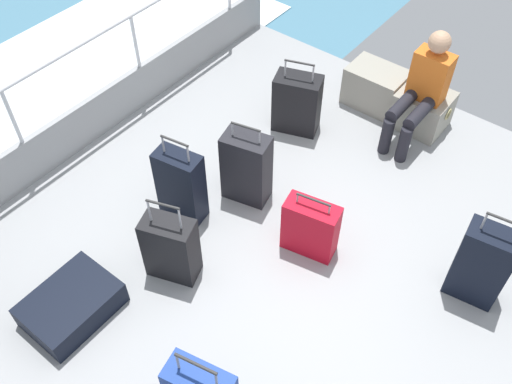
% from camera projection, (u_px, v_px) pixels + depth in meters
% --- Properties ---
extents(ground_plane, '(4.40, 5.20, 0.06)m').
position_uv_depth(ground_plane, '(272.00, 250.00, 4.66)').
color(ground_plane, '#939699').
extents(gunwale_port, '(0.06, 5.20, 0.45)m').
position_uv_depth(gunwale_port, '(90.00, 120.00, 5.36)').
color(gunwale_port, '#939699').
rests_on(gunwale_port, ground_plane).
extents(railing_port, '(0.04, 4.20, 1.02)m').
position_uv_depth(railing_port, '(77.00, 72.00, 4.95)').
color(railing_port, silver).
rests_on(railing_port, ground_plane).
extents(sea_wake, '(12.00, 12.00, 0.01)m').
position_uv_depth(sea_wake, '(17.00, 106.00, 6.37)').
color(sea_wake, teal).
rests_on(sea_wake, ground_plane).
extents(cargo_crate_0, '(0.61, 0.40, 0.41)m').
position_uv_depth(cargo_crate_0, '(375.00, 87.00, 5.73)').
color(cargo_crate_0, gray).
rests_on(cargo_crate_0, ground_plane).
extents(cargo_crate_1, '(0.52, 0.43, 0.38)m').
position_uv_depth(cargo_crate_1, '(422.00, 110.00, 5.51)').
color(cargo_crate_1, gray).
rests_on(cargo_crate_1, ground_plane).
extents(passenger_seated, '(0.34, 0.66, 1.08)m').
position_uv_depth(passenger_seated, '(422.00, 88.00, 5.14)').
color(passenger_seated, orange).
rests_on(passenger_seated, ground_plane).
extents(suitcase_0, '(0.46, 0.28, 0.61)m').
position_uv_depth(suitcase_0, '(310.00, 228.00, 4.45)').
color(suitcase_0, '#B70C1E').
rests_on(suitcase_0, ground_plane).
extents(suitcase_2, '(0.49, 0.68, 0.21)m').
position_uv_depth(suitcase_2, '(71.00, 305.00, 4.16)').
color(suitcase_2, black).
rests_on(suitcase_2, ground_plane).
extents(suitcase_4, '(0.44, 0.34, 0.81)m').
position_uv_depth(suitcase_4, '(171.00, 248.00, 4.27)').
color(suitcase_4, black).
rests_on(suitcase_4, ground_plane).
extents(suitcase_5, '(0.44, 0.32, 0.81)m').
position_uv_depth(suitcase_5, '(246.00, 168.00, 4.78)').
color(suitcase_5, black).
rests_on(suitcase_5, ground_plane).
extents(suitcase_6, '(0.40, 0.27, 0.88)m').
position_uv_depth(suitcase_6, '(482.00, 264.00, 4.10)').
color(suitcase_6, black).
rests_on(suitcase_6, ground_plane).
extents(suitcase_7, '(0.50, 0.39, 0.77)m').
position_uv_depth(suitcase_7, '(297.00, 103.00, 5.41)').
color(suitcase_7, black).
rests_on(suitcase_7, ground_plane).
extents(suitcase_8, '(0.41, 0.26, 0.85)m').
position_uv_depth(suitcase_8, '(181.00, 186.00, 4.64)').
color(suitcase_8, black).
rests_on(suitcase_8, ground_plane).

